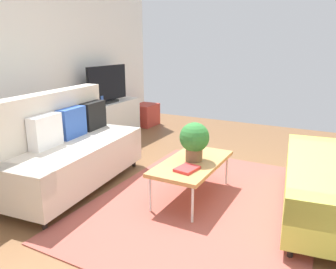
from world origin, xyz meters
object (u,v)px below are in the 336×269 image
coffee_table (192,164)px  tv_console (108,120)px  bottle_0 (102,100)px  table_book_0 (187,169)px  couch_beige (67,149)px  vase_1 (90,101)px  vase_0 (82,102)px  potted_plant (194,139)px  storage_trunk (146,115)px  tv (107,85)px

coffee_table → tv_console: bearing=57.1°
bottle_0 → table_book_0: bearing=-123.7°
table_book_0 → bottle_0: size_ratio=1.60×
table_book_0 → coffee_table: bearing=12.4°
couch_beige → bottle_0: couch_beige is taller
vase_1 → bottle_0: vase_1 is taller
tv_console → vase_0: size_ratio=7.80×
potted_plant → table_book_0: 0.37m
coffee_table → couch_beige: bearing=105.5°
storage_trunk → table_book_0: (-2.85, -2.27, 0.21)m
storage_trunk → table_book_0: 3.65m
tv_console → tv: size_ratio=1.40×
potted_plant → vase_1: potted_plant is taller
tv → table_book_0: tv is taller
tv → storage_trunk: (1.10, -0.08, -0.73)m
tv → tv_console: bearing=90.0°
vase_1 → bottle_0: 0.20m
coffee_table → vase_0: vase_0 is taller
tv_console → tv: 0.63m
tv_console → tv: bearing=-90.0°
couch_beige → table_book_0: bearing=89.3°
tv → storage_trunk: bearing=-4.2°
potted_plant → vase_0: bearing=69.6°
vase_0 → table_book_0: bearing=-115.9°
table_book_0 → vase_1: 2.80m
potted_plant → vase_1: (1.08, 2.36, 0.07)m
vase_0 → tv: bearing=-6.9°
potted_plant → tv: bearing=57.5°
tv_console → vase_0: 0.71m
storage_trunk → bottle_0: 1.39m
storage_trunk → coffee_table: bearing=-139.6°
tv_console → table_book_0: size_ratio=5.83×
couch_beige → bottle_0: (1.69, 0.85, 0.26)m
tv → vase_1: 0.45m
table_book_0 → vase_1: vase_1 is taller
storage_trunk → vase_0: (-1.68, 0.15, 0.51)m
coffee_table → table_book_0: bearing=-167.6°
tv → couch_beige: bearing=-155.4°
table_book_0 → vase_1: (1.37, 2.42, 0.29)m
coffee_table → vase_1: vase_1 is taller
tv → potted_plant: size_ratio=2.37×
potted_plant → tv_console: bearing=57.7°
coffee_table → tv_console: 2.75m
tv → storage_trunk: size_ratio=1.92×
couch_beige → tv_console: 2.09m
couch_beige → vase_0: 1.64m
couch_beige → coffee_table: (0.39, -1.42, -0.06)m
storage_trunk → bottle_0: size_ratio=3.48×
couch_beige → storage_trunk: bearing=-171.2°
storage_trunk → vase_1: vase_1 is taller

